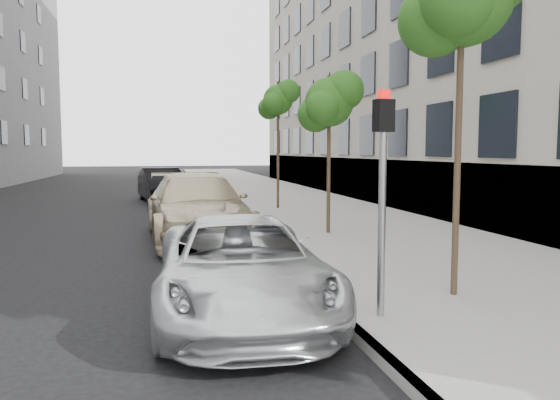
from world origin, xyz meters
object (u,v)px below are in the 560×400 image
object	(u,v)px
tree_mid	(330,102)
suv	(197,207)
tree_far	(279,100)
minivan	(240,267)
sedan_blue	(193,197)
signal_pole	(383,176)
sedan_black	(162,185)
sedan_rear	(167,181)

from	to	relation	value
tree_mid	suv	world-z (taller)	tree_mid
tree_far	minivan	distance (m)	13.78
tree_mid	sedan_blue	bearing A→B (deg)	119.80
signal_pole	tree_far	bearing A→B (deg)	73.81
tree_mid	suv	size ratio (longest dim) A/B	0.72
signal_pole	minivan	xyz separation A→B (m)	(-1.76, 0.90, -1.32)
tree_far	minivan	bearing A→B (deg)	-104.47
sedan_black	sedan_rear	distance (m)	5.23
minivan	sedan_black	size ratio (longest dim) A/B	1.06
minivan	sedan_rear	size ratio (longest dim) A/B	1.10
sedan_blue	sedan_black	xyz separation A→B (m)	(-1.09, 5.80, 0.11)
signal_pole	sedan_blue	bearing A→B (deg)	87.95
tree_far	signal_pole	distance (m)	14.06
signal_pole	tree_mid	bearing A→B (deg)	68.18
tree_mid	sedan_rear	bearing A→B (deg)	103.74
minivan	suv	xyz separation A→B (m)	(-0.19, 6.65, 0.18)
suv	sedan_rear	xyz separation A→B (m)	(-0.60, 16.57, -0.21)
signal_pole	sedan_rear	xyz separation A→B (m)	(-2.55, 24.12, -1.36)
signal_pole	minivan	size ratio (longest dim) A/B	0.60
tree_far	signal_pole	world-z (taller)	tree_far
tree_mid	suv	xyz separation A→B (m)	(-3.52, 0.26, -2.75)
sedan_black	tree_mid	bearing A→B (deg)	-78.17
sedan_blue	minivan	bearing A→B (deg)	-94.61
sedan_blue	tree_far	bearing A→B (deg)	7.11
sedan_blue	sedan_rear	bearing A→B (deg)	89.48
tree_mid	signal_pole	distance (m)	7.63
signal_pole	sedan_rear	distance (m)	24.30
tree_mid	suv	bearing A→B (deg)	175.73
sedan_rear	sedan_blue	bearing A→B (deg)	-78.64
tree_mid	sedan_rear	distance (m)	17.58
tree_far	signal_pole	size ratio (longest dim) A/B	1.63
tree_far	minivan	xyz separation A→B (m)	(-3.33, -12.89, -3.56)
tree_mid	minivan	bearing A→B (deg)	-117.51
suv	sedan_black	bearing A→B (deg)	91.24
minivan	sedan_rear	xyz separation A→B (m)	(-0.79, 23.22, -0.04)
sedan_blue	sedan_rear	distance (m)	11.05
suv	sedan_blue	world-z (taller)	suv
tree_far	minivan	size ratio (longest dim) A/B	0.98
sedan_black	tree_far	bearing A→B (deg)	-58.15
tree_far	sedan_black	size ratio (longest dim) A/B	1.04
minivan	sedan_blue	size ratio (longest dim) A/B	1.28
suv	signal_pole	bearing A→B (deg)	-78.81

